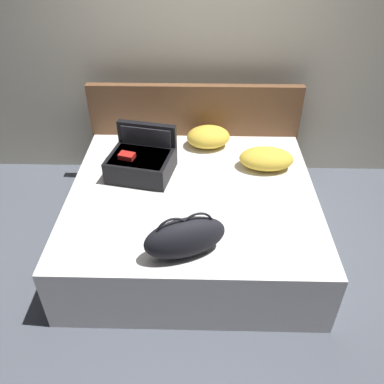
% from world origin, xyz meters
% --- Properties ---
extents(ground_plane, '(12.00, 12.00, 0.00)m').
position_xyz_m(ground_plane, '(0.00, 0.00, 0.00)').
color(ground_plane, '#4C515B').
extents(back_wall, '(8.00, 0.10, 2.60)m').
position_xyz_m(back_wall, '(0.00, 1.65, 1.30)').
color(back_wall, beige).
rests_on(back_wall, ground).
extents(bed, '(2.01, 1.85, 0.55)m').
position_xyz_m(bed, '(0.00, 0.40, 0.27)').
color(bed, silver).
rests_on(bed, ground).
extents(headboard, '(2.05, 0.08, 1.06)m').
position_xyz_m(headboard, '(0.00, 1.37, 0.53)').
color(headboard, brown).
rests_on(headboard, ground).
extents(hard_case_large, '(0.60, 0.54, 0.39)m').
position_xyz_m(hard_case_large, '(-0.44, 0.66, 0.67)').
color(hard_case_large, black).
rests_on(hard_case_large, bed).
extents(duffel_bag, '(0.60, 0.39, 0.34)m').
position_xyz_m(duffel_bag, '(-0.03, -0.30, 0.70)').
color(duffel_bag, black).
rests_on(duffel_bag, bed).
extents(pillow_near_headboard, '(0.48, 0.31, 0.18)m').
position_xyz_m(pillow_near_headboard, '(0.64, 0.77, 0.64)').
color(pillow_near_headboard, gold).
rests_on(pillow_near_headboard, bed).
extents(pillow_center_head, '(0.44, 0.36, 0.20)m').
position_xyz_m(pillow_center_head, '(0.13, 1.13, 0.64)').
color(pillow_center_head, gold).
rests_on(pillow_center_head, bed).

